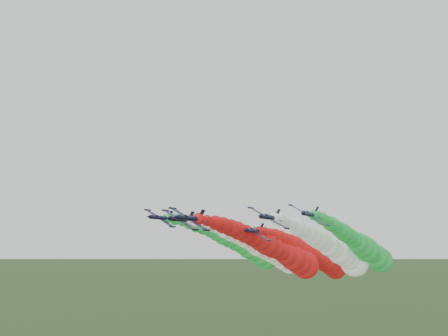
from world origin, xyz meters
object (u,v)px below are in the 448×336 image
at_px(jet_outer_right, 364,248).
at_px(jet_inner_left, 266,250).
at_px(jet_trail, 317,257).
at_px(jet_inner_right, 335,250).
at_px(jet_lead, 281,253).
at_px(jet_outer_left, 245,247).

bearing_deg(jet_outer_right, jet_inner_left, -158.64).
height_order(jet_outer_right, jet_trail, jet_outer_right).
bearing_deg(jet_outer_right, jet_inner_right, -131.26).
bearing_deg(jet_inner_left, jet_outer_right, 21.36).
distance_m(jet_inner_left, jet_trail, 20.09).
bearing_deg(jet_lead, jet_inner_left, 134.13).
distance_m(jet_inner_right, jet_trail, 16.58).
xyz_separation_m(jet_lead, jet_outer_left, (-19.61, 18.98, 1.26)).
height_order(jet_lead, jet_trail, jet_lead).
relative_size(jet_outer_left, jet_trail, 1.01).
xyz_separation_m(jet_outer_left, jet_outer_right, (38.90, -0.26, -0.18)).
relative_size(jet_inner_right, jet_outer_left, 1.00).
bearing_deg(jet_outer_right, jet_trail, 159.82).
distance_m(jet_inner_left, jet_inner_right, 20.45).
xyz_separation_m(jet_outer_left, jet_trail, (22.99, 5.58, -3.15)).
relative_size(jet_lead, jet_outer_left, 1.00).
distance_m(jet_inner_right, jet_outer_right, 10.46).
distance_m(jet_lead, jet_trail, 24.87).
xyz_separation_m(jet_lead, jet_trail, (3.38, 24.57, -1.90)).
bearing_deg(jet_outer_left, jet_trail, 13.65).
bearing_deg(jet_outer_right, jet_lead, -135.86).
bearing_deg(jet_inner_left, jet_lead, -45.87).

